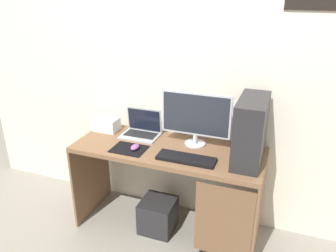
{
  "coord_description": "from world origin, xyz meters",
  "views": [
    {
      "loc": [
        0.8,
        -2.13,
        1.89
      ],
      "look_at": [
        0.0,
        0.0,
        0.93
      ],
      "focal_mm": 35.65,
      "sensor_mm": 36.0,
      "label": 1
    }
  ],
  "objects": [
    {
      "name": "keyboard",
      "position": [
        0.19,
        -0.14,
        0.76
      ],
      "size": [
        0.42,
        0.14,
        0.02
      ],
      "primitive_type": "cube",
      "color": "black",
      "rests_on": "desk"
    },
    {
      "name": "pc_tower",
      "position": [
        0.6,
        0.02,
        0.97
      ],
      "size": [
        0.19,
        0.45,
        0.46
      ],
      "primitive_type": "cube",
      "color": "#232326",
      "rests_on": "desk"
    },
    {
      "name": "monitor",
      "position": [
        0.18,
        0.12,
        0.98
      ],
      "size": [
        0.54,
        0.16,
        0.42
      ],
      "color": "#B7BCC6",
      "rests_on": "desk"
    },
    {
      "name": "mousepad",
      "position": [
        -0.27,
        -0.13,
        0.75
      ],
      "size": [
        0.26,
        0.2,
        0.0
      ],
      "primitive_type": "cube",
      "color": "black",
      "rests_on": "desk"
    },
    {
      "name": "ground_plane",
      "position": [
        0.0,
        0.0,
        0.0
      ],
      "size": [
        8.0,
        8.0,
        0.0
      ],
      "primitive_type": "plane",
      "color": "gray"
    },
    {
      "name": "laptop",
      "position": [
        -0.29,
        0.14,
        0.79
      ],
      "size": [
        0.3,
        0.21,
        0.22
      ],
      "color": "#9EA3A8",
      "rests_on": "desk"
    },
    {
      "name": "desk",
      "position": [
        0.02,
        -0.01,
        0.6
      ],
      "size": [
        1.46,
        0.56,
        0.75
      ],
      "color": "brown",
      "rests_on": "ground_plane"
    },
    {
      "name": "subwoofer",
      "position": [
        -0.07,
        -0.05,
        0.14
      ],
      "size": [
        0.27,
        0.27,
        0.27
      ],
      "primitive_type": "cube",
      "color": "#232326",
      "rests_on": "ground_plane"
    },
    {
      "name": "mouse_left",
      "position": [
        -0.22,
        -0.12,
        0.77
      ],
      "size": [
        0.06,
        0.1,
        0.03
      ],
      "primitive_type": "ellipsoid",
      "color": "#8C4C99",
      "rests_on": "mousepad"
    },
    {
      "name": "projector",
      "position": [
        -0.61,
        0.13,
        0.8
      ],
      "size": [
        0.2,
        0.14,
        0.11
      ],
      "primitive_type": "cube",
      "color": "white",
      "rests_on": "desk"
    },
    {
      "name": "wall_back",
      "position": [
        0.0,
        0.32,
        1.3
      ],
      "size": [
        4.0,
        0.05,
        2.6
      ],
      "color": "beige",
      "rests_on": "ground_plane"
    }
  ]
}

